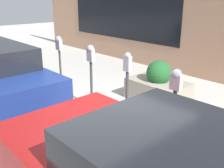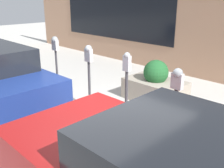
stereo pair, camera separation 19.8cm
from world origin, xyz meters
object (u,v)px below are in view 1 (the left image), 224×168
parking_meter_farthest (59,51)px  planter_box (158,86)px  parking_meter_middle (127,76)px  parking_meter_fourth (91,62)px  parking_meter_second (175,94)px

parking_meter_farthest → planter_box: parking_meter_farthest is taller
parking_meter_farthest → planter_box: size_ratio=1.06×
parking_meter_middle → planter_box: bearing=-76.2°
parking_meter_farthest → parking_meter_fourth: bearing=-177.3°
parking_meter_second → parking_meter_middle: 1.17m
parking_meter_second → parking_meter_farthest: 3.51m
parking_meter_middle → parking_meter_fourth: size_ratio=1.00×
parking_meter_middle → parking_meter_farthest: (2.34, 0.09, 0.15)m
parking_meter_middle → planter_box: (0.35, -1.43, -0.64)m
parking_meter_middle → planter_box: parking_meter_middle is taller
parking_meter_second → planter_box: (1.52, -1.52, -0.63)m
planter_box → parking_meter_middle: bearing=103.8°
parking_meter_second → parking_meter_fourth: (2.28, -0.06, 0.09)m
parking_meter_fourth → parking_meter_farthest: bearing=2.7°
parking_meter_second → parking_meter_farthest: (3.51, -0.00, 0.17)m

